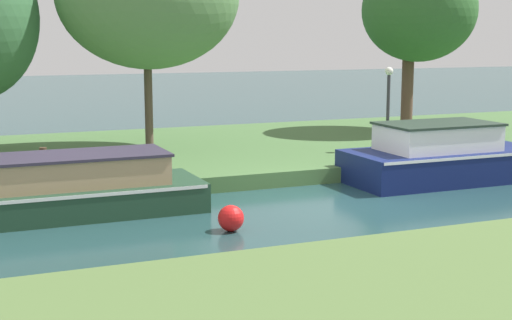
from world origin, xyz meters
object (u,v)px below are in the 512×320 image
object	(u,v)px
forest_narrowboat	(21,190)
mooring_post_near	(44,166)
navy_barge	(442,157)
willow_tree_right	(419,11)
channel_buoy	(231,218)
lamp_post	(388,97)

from	to	relation	value
forest_narrowboat	mooring_post_near	world-z (taller)	forest_narrowboat
navy_barge	willow_tree_right	xyz separation A→B (m)	(3.71, 6.60, 4.03)
forest_narrowboat	mooring_post_near	size ratio (longest dim) A/B	8.97
forest_narrowboat	willow_tree_right	size ratio (longest dim) A/B	1.27
channel_buoy	willow_tree_right	bearing A→B (deg)	40.92
navy_barge	channel_buoy	size ratio (longest dim) A/B	10.16
lamp_post	mooring_post_near	distance (m)	10.24
navy_barge	channel_buoy	bearing A→B (deg)	-159.19
channel_buoy	navy_barge	bearing A→B (deg)	20.81
channel_buoy	mooring_post_near	bearing A→B (deg)	126.35
forest_narrowboat	mooring_post_near	distance (m)	1.63
navy_barge	lamp_post	size ratio (longest dim) A/B	2.12
forest_narrowboat	willow_tree_right	bearing A→B (deg)	24.71
willow_tree_right	navy_barge	bearing A→B (deg)	-119.36
forest_narrowboat	willow_tree_right	world-z (taller)	willow_tree_right
willow_tree_right	lamp_post	world-z (taller)	willow_tree_right
forest_narrowboat	channel_buoy	size ratio (longest dim) A/B	14.96
lamp_post	channel_buoy	distance (m)	9.09
forest_narrowboat	navy_barge	bearing A→B (deg)	-0.00
lamp_post	mooring_post_near	size ratio (longest dim) A/B	2.88
navy_barge	willow_tree_right	bearing A→B (deg)	60.64
forest_narrowboat	lamp_post	distance (m)	11.19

